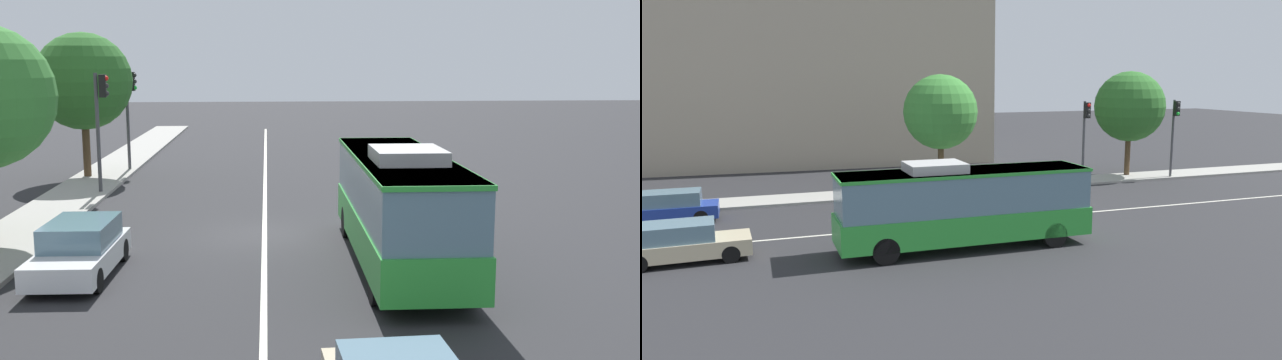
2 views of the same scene
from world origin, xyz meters
The scene contains 12 objects.
ground_plane centered at (0.00, 0.00, 0.00)m, with size 160.00×160.00×0.00m, color #28282B.
sidewalk_kerb centered at (0.00, 8.00, 0.07)m, with size 80.00×2.70×0.14m, color #9E9B93.
lane_centre_line centered at (0.00, 0.00, 0.01)m, with size 76.00×0.16×0.01m, color silver.
transit_bus centered at (-3.99, -3.78, 1.81)m, with size 10.02×2.56×3.46m.
sedan_beige centered at (-14.24, -2.02, 0.72)m, with size 4.58×2.01×1.46m.
sedan_blue centered at (-15.45, 4.74, 0.72)m, with size 4.51×1.84×1.46m.
sedan_white centered at (-4.40, 4.91, 0.72)m, with size 4.54×1.91×1.46m.
traffic_light_near_corner centered at (14.57, 6.88, 3.56)m, with size 0.33×0.62×5.20m.
traffic_light_mid_block centered at (7.89, 6.91, 3.56)m, with size 0.34×0.62×5.20m.
street_tree_kerbside_centre centered at (-1.01, 8.46, 4.62)m, with size 4.41×4.41×6.84m.
street_tree_kerbside_right centered at (12.27, 8.63, 4.72)m, with size 4.65×4.65×7.06m.
office_block_background centered at (-7.09, 27.39, 10.20)m, with size 28.84×18.95×20.40m.
Camera 2 is at (-11.83, -25.30, 6.66)m, focal length 33.65 mm.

